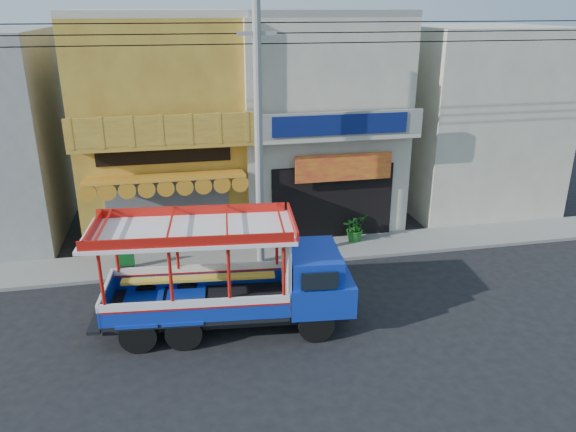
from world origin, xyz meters
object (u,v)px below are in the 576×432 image
at_px(songthaew_truck, 244,276).
at_px(green_sign, 125,257).
at_px(utility_pole, 263,119).
at_px(potted_plant_c, 356,228).
at_px(potted_plant_a, 355,228).

bearing_deg(songthaew_truck, green_sign, 129.47).
xyz_separation_m(utility_pole, songthaew_truck, (-1.19, -3.82, -3.48)).
bearing_deg(songthaew_truck, potted_plant_c, 45.86).
relative_size(utility_pole, green_sign, 29.89).
height_order(utility_pole, green_sign, utility_pole).
height_order(utility_pole, potted_plant_a, utility_pole).
bearing_deg(songthaew_truck, potted_plant_a, 46.20).
distance_m(utility_pole, songthaew_truck, 5.30).
bearing_deg(songthaew_truck, utility_pole, 72.72).
bearing_deg(utility_pole, green_sign, 175.02).
relative_size(potted_plant_a, potted_plant_c, 1.05).
height_order(green_sign, potted_plant_a, potted_plant_a).
xyz_separation_m(green_sign, potted_plant_c, (8.31, 0.75, 0.08)).
height_order(utility_pole, potted_plant_c, utility_pole).
height_order(green_sign, potted_plant_c, potted_plant_c).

